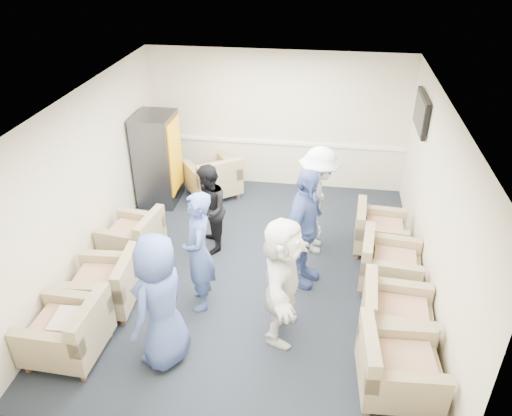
# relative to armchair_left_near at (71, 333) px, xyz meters

# --- Properties ---
(floor) EXTENTS (6.00, 6.00, 0.00)m
(floor) POSITION_rel_armchair_left_near_xyz_m (1.96, 2.02, -0.35)
(floor) COLOR black
(floor) RESTS_ON ground
(ceiling) EXTENTS (6.00, 6.00, 0.00)m
(ceiling) POSITION_rel_armchair_left_near_xyz_m (1.96, 2.02, 2.35)
(ceiling) COLOR silver
(ceiling) RESTS_ON back_wall
(back_wall) EXTENTS (5.00, 0.02, 2.70)m
(back_wall) POSITION_rel_armchair_left_near_xyz_m (1.96, 5.02, 1.00)
(back_wall) COLOR beige
(back_wall) RESTS_ON floor
(front_wall) EXTENTS (5.00, 0.02, 2.70)m
(front_wall) POSITION_rel_armchair_left_near_xyz_m (1.96, -0.98, 1.00)
(front_wall) COLOR beige
(front_wall) RESTS_ON floor
(left_wall) EXTENTS (0.02, 6.00, 2.70)m
(left_wall) POSITION_rel_armchair_left_near_xyz_m (-0.54, 2.02, 1.00)
(left_wall) COLOR beige
(left_wall) RESTS_ON floor
(right_wall) EXTENTS (0.02, 6.00, 2.70)m
(right_wall) POSITION_rel_armchair_left_near_xyz_m (4.46, 2.02, 1.00)
(right_wall) COLOR beige
(right_wall) RESTS_ON floor
(chair_rail) EXTENTS (4.98, 0.04, 0.06)m
(chair_rail) POSITION_rel_armchair_left_near_xyz_m (1.96, 5.00, 0.55)
(chair_rail) COLOR white
(chair_rail) RESTS_ON back_wall
(tv) EXTENTS (0.10, 1.00, 0.58)m
(tv) POSITION_rel_armchair_left_near_xyz_m (4.39, 3.82, 1.69)
(tv) COLOR black
(tv) RESTS_ON right_wall
(armchair_left_near) EXTENTS (0.91, 0.91, 0.71)m
(armchair_left_near) POSITION_rel_armchair_left_near_xyz_m (0.00, 0.00, 0.00)
(armchair_left_near) COLOR #8F7D5C
(armchair_left_near) RESTS_ON floor
(armchair_left_mid) EXTENTS (0.92, 0.92, 0.70)m
(armchair_left_mid) POSITION_rel_armchair_left_near_xyz_m (0.08, 0.92, -0.01)
(armchair_left_mid) COLOR #8F7D5C
(armchair_left_mid) RESTS_ON floor
(armchair_left_far) EXTENTS (0.93, 0.93, 0.65)m
(armchair_left_far) POSITION_rel_armchair_left_near_xyz_m (0.03, 2.16, -0.03)
(armchair_left_far) COLOR #8F7D5C
(armchair_left_far) RESTS_ON floor
(armchair_right_near) EXTENTS (0.94, 0.94, 0.71)m
(armchair_right_near) POSITION_rel_armchair_left_near_xyz_m (3.86, -0.00, 0.00)
(armchair_right_near) COLOR #8F7D5C
(armchair_right_near) RESTS_ON floor
(armchair_right_midnear) EXTENTS (0.93, 0.93, 0.70)m
(armchair_right_midnear) POSITION_rel_armchair_left_near_xyz_m (3.91, 0.84, -0.00)
(armchair_right_midnear) COLOR #8F7D5C
(armchair_right_midnear) RESTS_ON floor
(armchair_right_midfar) EXTENTS (0.93, 0.93, 0.68)m
(armchair_right_midfar) POSITION_rel_armchair_left_near_xyz_m (3.92, 1.98, -0.01)
(armchair_right_midfar) COLOR #8F7D5C
(armchair_right_midfar) RESTS_ON floor
(armchair_right_far) EXTENTS (0.87, 0.87, 0.65)m
(armchair_right_far) POSITION_rel_armchair_left_near_xyz_m (3.85, 2.89, -0.03)
(armchair_right_far) COLOR #8F7D5C
(armchair_right_far) RESTS_ON floor
(armchair_corner) EXTENTS (1.26, 1.26, 0.72)m
(armchair_corner) POSITION_rel_armchair_left_near_xyz_m (0.83, 4.29, 0.01)
(armchair_corner) COLOR #8F7D5C
(armchair_corner) RESTS_ON floor
(vending_machine) EXTENTS (0.70, 0.82, 1.73)m
(vending_machine) POSITION_rel_armchair_left_near_xyz_m (-0.14, 3.98, 0.51)
(vending_machine) COLOR #45454C
(vending_machine) RESTS_ON floor
(backpack) EXTENTS (0.34, 0.29, 0.49)m
(backpack) POSITION_rel_armchair_left_near_xyz_m (0.57, 1.54, -0.10)
(backpack) COLOR black
(backpack) RESTS_ON floor
(pillow) EXTENTS (0.35, 0.45, 0.12)m
(pillow) POSITION_rel_armchair_left_near_xyz_m (-0.01, 0.00, 0.18)
(pillow) COLOR beige
(pillow) RESTS_ON armchair_left_near
(person_front_left) EXTENTS (0.80, 1.00, 1.77)m
(person_front_left) POSITION_rel_armchair_left_near_xyz_m (1.14, 0.12, 0.53)
(person_front_left) COLOR #3C5291
(person_front_left) RESTS_ON floor
(person_mid_left) EXTENTS (0.57, 0.73, 1.76)m
(person_mid_left) POSITION_rel_armchair_left_near_xyz_m (1.34, 1.16, 0.53)
(person_mid_left) COLOR #3C5291
(person_mid_left) RESTS_ON floor
(person_back_left) EXTENTS (0.75, 0.85, 1.49)m
(person_back_left) POSITION_rel_armchair_left_near_xyz_m (1.16, 2.50, 0.39)
(person_back_left) COLOR black
(person_back_left) RESTS_ON floor
(person_back_right) EXTENTS (0.68, 1.16, 1.78)m
(person_back_right) POSITION_rel_armchair_left_near_xyz_m (2.86, 2.77, 0.54)
(person_back_right) COLOR white
(person_back_right) RESTS_ON floor
(person_mid_right) EXTENTS (0.81, 1.17, 1.85)m
(person_mid_right) POSITION_rel_armchair_left_near_xyz_m (2.71, 1.87, 0.57)
(person_mid_right) COLOR #3C5291
(person_mid_right) RESTS_ON floor
(person_front_right) EXTENTS (0.60, 1.63, 1.73)m
(person_front_right) POSITION_rel_armchair_left_near_xyz_m (2.51, 0.75, 0.51)
(person_front_right) COLOR white
(person_front_right) RESTS_ON floor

